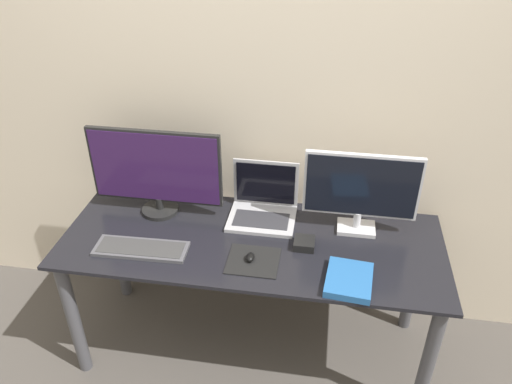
% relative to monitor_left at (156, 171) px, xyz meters
% --- Properties ---
extents(wall_back, '(7.00, 0.05, 2.50)m').
position_rel_monitor_left_xyz_m(wall_back, '(0.49, 0.25, 0.30)').
color(wall_back, beige).
rests_on(wall_back, ground_plane).
extents(desk, '(1.77, 0.68, 0.71)m').
position_rel_monitor_left_xyz_m(desk, '(0.49, -0.16, -0.36)').
color(desk, black).
rests_on(desk, ground_plane).
extents(monitor_left, '(0.64, 0.18, 0.44)m').
position_rel_monitor_left_xyz_m(monitor_left, '(0.00, 0.00, 0.00)').
color(monitor_left, black).
rests_on(monitor_left, desk).
extents(monitor_right, '(0.52, 0.12, 0.40)m').
position_rel_monitor_left_xyz_m(monitor_right, '(0.97, 0.00, -0.01)').
color(monitor_right, silver).
rests_on(monitor_right, desk).
extents(laptop, '(0.32, 0.26, 0.26)m').
position_rel_monitor_left_xyz_m(laptop, '(0.52, 0.05, -0.17)').
color(laptop, '#ADADB2').
rests_on(laptop, desk).
extents(keyboard, '(0.42, 0.16, 0.02)m').
position_rel_monitor_left_xyz_m(keyboard, '(0.01, -0.31, -0.22)').
color(keyboard, '#4C4C51').
rests_on(keyboard, desk).
extents(mousepad, '(0.23, 0.21, 0.00)m').
position_rel_monitor_left_xyz_m(mousepad, '(0.52, -0.31, -0.23)').
color(mousepad, black).
rests_on(mousepad, desk).
extents(mouse, '(0.04, 0.06, 0.03)m').
position_rel_monitor_left_xyz_m(mouse, '(0.51, -0.31, -0.21)').
color(mouse, black).
rests_on(mouse, mousepad).
extents(book, '(0.21, 0.24, 0.03)m').
position_rel_monitor_left_xyz_m(book, '(0.94, -0.38, -0.22)').
color(book, '#235B9E').
rests_on(book, desk).
extents(power_brick, '(0.09, 0.10, 0.04)m').
position_rel_monitor_left_xyz_m(power_brick, '(0.74, -0.17, -0.21)').
color(power_brick, black).
rests_on(power_brick, desk).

